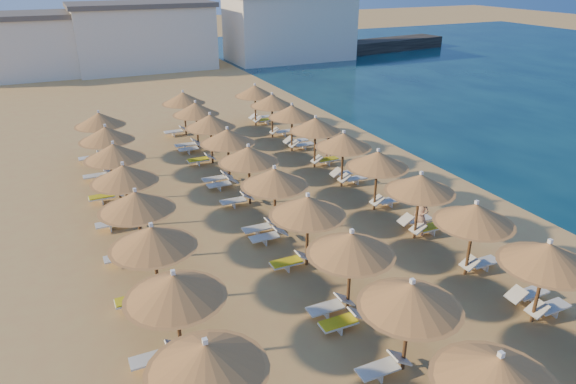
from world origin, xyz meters
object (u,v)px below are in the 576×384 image
jetty (353,48)px  beachgoer_a (421,216)px  beachgoer_c (328,149)px  parasol_row_east (378,160)px  parasol_row_west (275,178)px

jetty → beachgoer_a: bearing=-125.4°
jetty → beachgoer_c: (-23.31, -35.36, 0.07)m
beachgoer_c → beachgoer_a: 9.91m
beachgoer_c → parasol_row_east: bearing=-57.7°
beachgoer_c → jetty: bearing=98.6°
beachgoer_a → parasol_row_east: bearing=166.2°
parasol_row_east → beachgoer_c: parasol_row_east is taller
jetty → beachgoer_a: 51.25m
beachgoer_a → parasol_row_west: bearing=-139.3°
jetty → parasol_row_west: bearing=-132.6°
beachgoer_c → beachgoer_a: beachgoer_a is taller
jetty → beachgoer_c: 42.35m
parasol_row_west → beachgoer_c: (6.50, 6.89, -1.76)m
parasol_row_east → beachgoer_a: size_ratio=19.14×
parasol_row_east → beachgoer_a: (0.42, -3.00, -1.66)m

